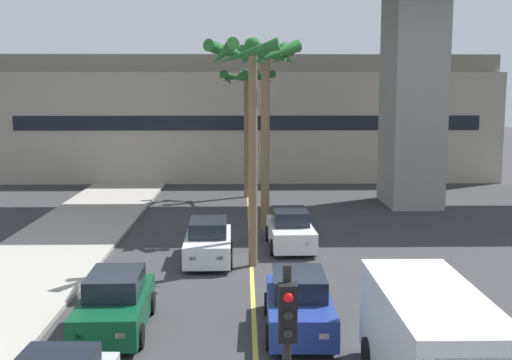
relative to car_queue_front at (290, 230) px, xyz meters
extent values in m
cube|color=#DBCC4C|center=(-1.64, -1.55, -0.72)|extent=(0.14, 56.00, 0.01)
cube|color=gray|center=(7.48, 10.08, 5.33)|extent=(2.80, 4.40, 12.10)
cube|color=#BCB29E|center=(-1.64, 22.09, 3.09)|extent=(35.23, 8.00, 7.63)
cube|color=gray|center=(-1.64, 22.09, 7.51)|extent=(34.53, 7.20, 1.20)
cube|color=black|center=(-1.64, 18.07, 3.47)|extent=(31.71, 0.04, 1.00)
cube|color=white|center=(0.00, -0.03, -0.14)|extent=(1.85, 4.16, 0.80)
cube|color=black|center=(0.00, 0.12, 0.54)|extent=(1.47, 2.10, 0.60)
cube|color=#F2EDCC|center=(0.54, -2.02, -0.09)|extent=(0.24, 0.09, 0.14)
cube|color=#F2EDCC|center=(-0.39, -2.06, -0.09)|extent=(0.24, 0.09, 0.14)
cylinder|color=black|center=(0.86, -1.27, -0.40)|extent=(0.24, 0.65, 0.64)
cylinder|color=black|center=(-0.76, -1.33, -0.40)|extent=(0.24, 0.65, 0.64)
cylinder|color=black|center=(0.76, 1.27, -0.40)|extent=(0.24, 0.65, 0.64)
cylinder|color=black|center=(-0.85, 1.21, -0.40)|extent=(0.24, 0.65, 0.64)
cube|color=navy|center=(-0.43, -9.33, -0.14)|extent=(1.78, 4.13, 0.80)
cube|color=black|center=(-0.43, -9.18, 0.54)|extent=(1.43, 2.08, 0.60)
cube|color=#F2EDCC|center=(0.00, -11.35, -0.09)|extent=(0.24, 0.08, 0.14)
cube|color=#F2EDCC|center=(-0.94, -11.33, -0.09)|extent=(0.24, 0.08, 0.14)
cylinder|color=black|center=(0.35, -10.62, -0.40)|extent=(0.23, 0.64, 0.64)
cylinder|color=black|center=(-1.27, -10.59, -0.40)|extent=(0.23, 0.64, 0.64)
cylinder|color=black|center=(0.40, -8.08, -0.40)|extent=(0.23, 0.64, 0.64)
cylinder|color=black|center=(-1.22, -8.05, -0.40)|extent=(0.23, 0.64, 0.64)
cube|color=#0C4728|center=(-5.40, -9.22, -0.14)|extent=(1.81, 4.14, 0.80)
cube|color=black|center=(-5.41, -9.07, 0.54)|extent=(1.45, 2.09, 0.60)
cube|color=#F2EDCC|center=(-4.88, -11.21, -0.09)|extent=(0.24, 0.09, 0.14)
cube|color=#F2EDCC|center=(-5.81, -11.24, -0.09)|extent=(0.24, 0.09, 0.14)
cylinder|color=black|center=(-4.56, -10.47, -0.40)|extent=(0.24, 0.65, 0.64)
cylinder|color=black|center=(-6.17, -10.51, -0.40)|extent=(0.24, 0.65, 0.64)
cylinder|color=black|center=(-4.63, -7.93, -0.40)|extent=(0.24, 0.65, 0.64)
cylinder|color=black|center=(-6.24, -7.97, -0.40)|extent=(0.24, 0.65, 0.64)
cube|color=white|center=(-3.27, -2.08, -0.14)|extent=(1.77, 4.13, 0.80)
cube|color=black|center=(-3.27, -1.93, 0.54)|extent=(1.43, 2.08, 0.60)
cube|color=#F2EDCC|center=(-2.76, -4.08, -0.09)|extent=(0.24, 0.08, 0.14)
cube|color=#F2EDCC|center=(-3.70, -4.10, -0.09)|extent=(0.24, 0.08, 0.14)
cylinder|color=black|center=(-2.44, -3.34, -0.40)|extent=(0.23, 0.64, 0.64)
cylinder|color=black|center=(-4.05, -3.37, -0.40)|extent=(0.23, 0.64, 0.64)
cylinder|color=black|center=(-2.48, -0.79, -0.40)|extent=(0.23, 0.64, 0.64)
cylinder|color=black|center=(-4.10, -0.82, -0.40)|extent=(0.23, 0.64, 0.64)
cube|color=white|center=(1.94, -13.39, 0.59)|extent=(2.02, 5.21, 2.10)
cylinder|color=black|center=(2.89, -11.84, -0.34)|extent=(0.26, 0.76, 0.76)
cylinder|color=black|center=(0.99, -11.83, -0.34)|extent=(0.26, 0.76, 0.76)
cube|color=black|center=(-1.35, -18.08, 2.88)|extent=(0.24, 0.20, 0.76)
sphere|color=red|center=(-1.35, -18.18, 3.12)|extent=(0.14, 0.14, 0.14)
sphere|color=black|center=(-1.35, -18.18, 2.88)|extent=(0.14, 0.14, 0.14)
sphere|color=black|center=(-1.35, -18.18, 2.64)|extent=(0.14, 0.14, 0.14)
cylinder|color=brown|center=(-0.92, 3.61, 3.32)|extent=(0.40, 0.40, 8.09)
sphere|color=#236028|center=(-0.92, 3.61, 7.52)|extent=(0.60, 0.60, 0.60)
cone|color=#236028|center=(-0.06, 3.70, 7.21)|extent=(0.62, 1.82, 0.99)
cone|color=#236028|center=(-0.29, 4.21, 7.29)|extent=(1.55, 1.60, 0.87)
cone|color=#236028|center=(-0.86, 4.48, 7.29)|extent=(1.82, 0.57, 0.87)
cone|color=#236028|center=(-1.43, 4.32, 7.17)|extent=(1.70, 1.40, 1.05)
cone|color=#236028|center=(-1.76, 3.85, 7.21)|extent=(0.92, 1.84, 0.99)
cone|color=#236028|center=(-1.76, 3.40, 7.19)|extent=(0.85, 1.84, 1.02)
cone|color=#236028|center=(-1.34, 2.85, 7.19)|extent=(1.77, 1.24, 1.02)
cone|color=#236028|center=(-0.90, 2.74, 7.22)|extent=(1.80, 0.49, 0.98)
cone|color=#236028|center=(-0.20, 3.12, 7.18)|extent=(1.37, 1.72, 1.04)
cylinder|color=brown|center=(-1.69, 12.74, 2.89)|extent=(0.41, 0.41, 7.22)
sphere|color=#236028|center=(-1.69, 12.74, 6.65)|extent=(0.60, 0.60, 0.60)
cone|color=#236028|center=(-0.52, 12.88, 6.38)|extent=(0.70, 2.43, 0.96)
cone|color=#236028|center=(-1.09, 13.76, 6.42)|extent=(2.29, 1.60, 0.90)
cone|color=#236028|center=(-2.22, 13.80, 6.43)|extent=(2.34, 1.47, 0.87)
cone|color=#236028|center=(-2.85, 12.91, 6.35)|extent=(0.77, 2.43, 1.01)
cone|color=#236028|center=(-2.14, 11.66, 6.44)|extent=(2.38, 1.33, 0.86)
cone|color=#236028|center=(-1.16, 11.69, 6.42)|extent=(2.34, 1.47, 0.89)
cylinder|color=brown|center=(-1.58, -2.81, 3.20)|extent=(0.33, 0.33, 7.84)
sphere|color=#236028|center=(-1.58, -2.81, 7.27)|extent=(0.60, 0.60, 0.60)
cone|color=#236028|center=(-0.44, -2.87, 6.96)|extent=(0.58, 2.34, 1.04)
cone|color=#236028|center=(-0.83, -1.94, 6.98)|extent=(2.04, 1.85, 1.00)
cone|color=#236028|center=(-1.94, -1.72, 6.96)|extent=(2.34, 1.14, 1.03)
cone|color=#236028|center=(-2.58, -2.24, 7.10)|extent=(1.52, 2.24, 0.78)
cone|color=#236028|center=(-2.64, -3.22, 6.96)|extent=(1.25, 2.32, 1.02)
cone|color=#236028|center=(-1.80, -3.93, 6.94)|extent=(2.36, 0.88, 1.06)
cone|color=#236028|center=(-0.87, -3.70, 6.91)|extent=(2.08, 1.78, 1.11)
camera|label=1|loc=(-1.92, -26.16, 5.75)|focal=45.61mm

